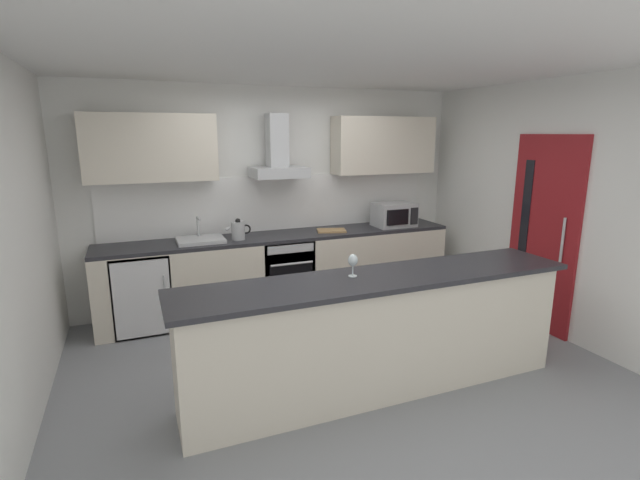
{
  "coord_description": "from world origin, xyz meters",
  "views": [
    {
      "loc": [
        -1.61,
        -3.62,
        2.06
      ],
      "look_at": [
        0.04,
        0.42,
        1.05
      ],
      "focal_mm": 26.01,
      "sensor_mm": 36.0,
      "label": 1
    }
  ],
  "objects": [
    {
      "name": "ground",
      "position": [
        0.0,
        0.0,
        -0.01
      ],
      "size": [
        5.73,
        4.54,
        0.02
      ],
      "primitive_type": "cube",
      "color": "gray"
    },
    {
      "name": "ceiling",
      "position": [
        0.0,
        0.0,
        2.61
      ],
      "size": [
        5.73,
        4.54,
        0.02
      ],
      "primitive_type": "cube",
      "color": "white"
    },
    {
      "name": "wall_back",
      "position": [
        0.0,
        1.83,
        1.3
      ],
      "size": [
        5.73,
        0.12,
        2.6
      ],
      "primitive_type": "cube",
      "color": "white",
      "rests_on": "ground"
    },
    {
      "name": "wall_left",
      "position": [
        -2.43,
        0.0,
        1.3
      ],
      "size": [
        0.12,
        4.54,
        2.6
      ],
      "primitive_type": "cube",
      "color": "white",
      "rests_on": "ground"
    },
    {
      "name": "wall_right",
      "position": [
        2.43,
        0.0,
        1.3
      ],
      "size": [
        0.12,
        4.54,
        2.6
      ],
      "primitive_type": "cube",
      "color": "white",
      "rests_on": "ground"
    },
    {
      "name": "backsplash_tile",
      "position": [
        0.0,
        1.76,
        1.23
      ],
      "size": [
        4.02,
        0.02,
        0.66
      ],
      "primitive_type": "cube",
      "color": "white"
    },
    {
      "name": "counter_back",
      "position": [
        0.0,
        1.45,
        0.45
      ],
      "size": [
        4.16,
        0.6,
        0.9
      ],
      "color": "beige",
      "rests_on": "ground"
    },
    {
      "name": "counter_island",
      "position": [
        0.13,
        -0.61,
        0.49
      ],
      "size": [
        3.25,
        0.64,
        0.97
      ],
      "color": "beige",
      "rests_on": "ground"
    },
    {
      "name": "upper_cabinets",
      "position": [
        0.0,
        1.6,
        1.91
      ],
      "size": [
        4.11,
        0.32,
        0.7
      ],
      "color": "beige"
    },
    {
      "name": "side_door",
      "position": [
        2.35,
        -0.11,
        1.03
      ],
      "size": [
        0.08,
        0.85,
        2.05
      ],
      "color": "maroon",
      "rests_on": "ground"
    },
    {
      "name": "oven",
      "position": [
        -0.02,
        1.42,
        0.46
      ],
      "size": [
        0.6,
        0.62,
        0.8
      ],
      "color": "slate",
      "rests_on": "ground"
    },
    {
      "name": "refrigerator",
      "position": [
        -1.6,
        1.42,
        0.43
      ],
      "size": [
        0.58,
        0.6,
        0.85
      ],
      "color": "white",
      "rests_on": "ground"
    },
    {
      "name": "microwave",
      "position": [
        1.45,
        1.4,
        1.05
      ],
      "size": [
        0.5,
        0.38,
        0.3
      ],
      "color": "#B7BABC",
      "rests_on": "counter_back"
    },
    {
      "name": "sink",
      "position": [
        -0.96,
        1.44,
        0.93
      ],
      "size": [
        0.5,
        0.4,
        0.26
      ],
      "color": "silver",
      "rests_on": "counter_back"
    },
    {
      "name": "kettle",
      "position": [
        -0.55,
        1.39,
        1.01
      ],
      "size": [
        0.29,
        0.15,
        0.24
      ],
      "color": "#B7BABC",
      "rests_on": "counter_back"
    },
    {
      "name": "range_hood",
      "position": [
        -0.02,
        1.55,
        1.79
      ],
      "size": [
        0.62,
        0.45,
        0.72
      ],
      "color": "#B7BABC"
    },
    {
      "name": "wine_glass",
      "position": [
        -0.08,
        -0.53,
        1.1
      ],
      "size": [
        0.08,
        0.08,
        0.18
      ],
      "color": "silver",
      "rests_on": "counter_island"
    },
    {
      "name": "chopping_board",
      "position": [
        0.59,
        1.4,
        0.91
      ],
      "size": [
        0.39,
        0.31,
        0.02
      ],
      "primitive_type": "cube",
      "rotation": [
        0.0,
        0.0,
        -0.3
      ],
      "color": "tan",
      "rests_on": "counter_back"
    }
  ]
}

